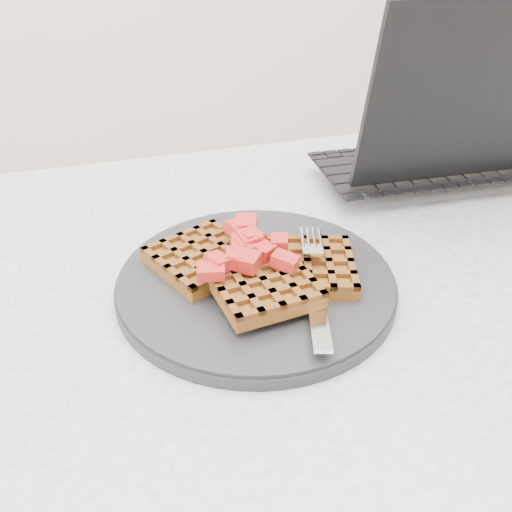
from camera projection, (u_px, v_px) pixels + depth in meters
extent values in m
cube|color=silver|center=(309.00, 314.00, 0.57)|extent=(1.20, 0.80, 0.03)
cube|color=silver|center=(487.00, 305.00, 1.18)|extent=(0.06, 0.06, 0.72)
cylinder|color=black|center=(256.00, 283.00, 0.57)|extent=(0.28, 0.28, 0.02)
imported|color=black|center=(432.00, 154.00, 0.83)|extent=(0.38, 0.26, 0.03)
cube|color=black|center=(502.00, 93.00, 0.66)|extent=(0.34, 0.07, 0.22)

